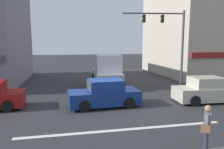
# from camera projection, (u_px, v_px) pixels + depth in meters

# --- Properties ---
(ground_plane) EXTENTS (120.00, 120.00, 0.00)m
(ground_plane) POSITION_uv_depth(u_px,v_px,m) (109.00, 107.00, 12.73)
(ground_plane) COLOR #2B2B2D
(lane_marking_stripe) EXTENTS (9.00, 0.24, 0.01)m
(lane_marking_stripe) POSITION_uv_depth(u_px,v_px,m) (125.00, 130.00, 9.34)
(lane_marking_stripe) COLOR silver
(lane_marking_stripe) RESTS_ON ground
(building_right_corner) EXTENTS (10.87, 12.19, 9.71)m
(building_right_corner) POSITION_uv_depth(u_px,v_px,m) (203.00, 33.00, 26.13)
(building_right_corner) COLOR #B7AD99
(building_right_corner) RESTS_ON ground
(traffic_light_mast) EXTENTS (4.85, 0.85, 6.20)m
(traffic_light_mast) POSITION_uv_depth(u_px,v_px,m) (171.00, 37.00, 17.13)
(traffic_light_mast) COLOR #47474C
(traffic_light_mast) RESTS_ON ground
(box_truck_approaching_near) EXTENTS (2.49, 5.71, 2.75)m
(box_truck_approaching_near) POSITION_uv_depth(u_px,v_px,m) (107.00, 72.00, 18.51)
(box_truck_approaching_near) COLOR #999EA3
(box_truck_approaching_near) RESTS_ON ground
(sedan_waiting_far) EXTENTS (4.20, 2.08, 1.58)m
(sedan_waiting_far) POSITION_uv_depth(u_px,v_px,m) (207.00, 91.00, 13.71)
(sedan_waiting_far) COLOR #B7B29E
(sedan_waiting_far) RESTS_ON ground
(sedan_parked_curbside) EXTENTS (4.20, 2.08, 1.58)m
(sedan_parked_curbside) POSITION_uv_depth(u_px,v_px,m) (104.00, 94.00, 12.75)
(sedan_parked_curbside) COLOR navy
(sedan_parked_curbside) RESTS_ON ground
(pedestrian_foreground_with_bag) EXTENTS (0.57, 0.60, 1.67)m
(pedestrian_foreground_with_bag) POSITION_uv_depth(u_px,v_px,m) (207.00, 127.00, 7.18)
(pedestrian_foreground_with_bag) COLOR #232838
(pedestrian_foreground_with_bag) RESTS_ON ground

